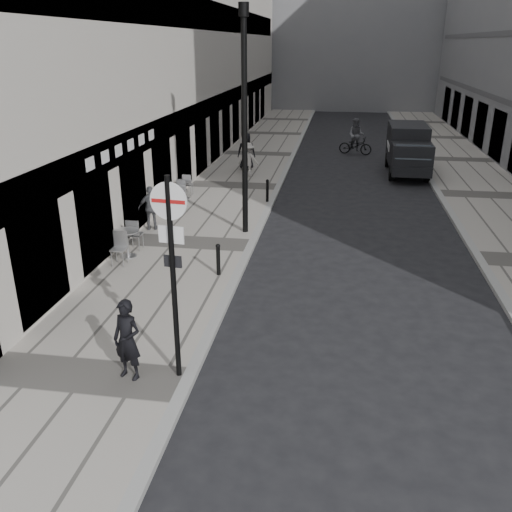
{
  "coord_description": "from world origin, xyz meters",
  "views": [
    {
      "loc": [
        2.65,
        -5.64,
        6.15
      ],
      "look_at": [
        0.82,
        6.25,
        1.4
      ],
      "focal_mm": 38.0,
      "sensor_mm": 36.0,
      "label": 1
    }
  ],
  "objects": [
    {
      "name": "ground",
      "position": [
        0.0,
        0.0,
        0.0
      ],
      "size": [
        120.0,
        120.0,
        0.0
      ],
      "primitive_type": "plane",
      "color": "black",
      "rests_on": "ground"
    },
    {
      "name": "pedestrian_a",
      "position": [
        -3.6,
        11.39,
        0.88
      ],
      "size": [
        0.96,
        0.59,
        1.53
      ],
      "primitive_type": "imported",
      "rotation": [
        0.0,
        0.0,
        3.4
      ],
      "color": "#4F5054",
      "rests_on": "sidewalk"
    },
    {
      "name": "cafe_table_mid",
      "position": [
        -3.48,
        8.81,
        0.62
      ],
      "size": [
        0.76,
        1.72,
        0.98
      ],
      "color": "#B3B3B5",
      "rests_on": "sidewalk"
    },
    {
      "name": "bollard_far",
      "position": [
        -0.15,
        15.5,
        0.55
      ],
      "size": [
        0.11,
        0.11,
        0.85
      ],
      "primitive_type": "cylinder",
      "color": "black",
      "rests_on": "sidewalk"
    },
    {
      "name": "sign_post",
      "position": [
        -0.2,
        3.0,
        2.65
      ],
      "size": [
        0.68,
        0.14,
        3.95
      ],
      "rotation": [
        0.0,
        0.0,
        -0.11
      ],
      "color": "black",
      "rests_on": "sidewalk"
    },
    {
      "name": "lamppost",
      "position": [
        -0.39,
        11.68,
        4.1
      ],
      "size": [
        0.32,
        0.32,
        7.15
      ],
      "color": "black",
      "rests_on": "sidewalk"
    },
    {
      "name": "bollard_near",
      "position": [
        -0.5,
        7.91,
        0.54
      ],
      "size": [
        0.11,
        0.11,
        0.84
      ],
      "primitive_type": "cylinder",
      "color": "black",
      "rests_on": "sidewalk"
    },
    {
      "name": "panel_van",
      "position": [
        6.0,
        22.19,
        1.32
      ],
      "size": [
        1.92,
        5.0,
        2.34
      ],
      "rotation": [
        0.0,
        0.0,
        -0.01
      ],
      "color": "black",
      "rests_on": "ground"
    },
    {
      "name": "pedestrian_b",
      "position": [
        -1.65,
        19.81,
        0.93
      ],
      "size": [
        1.13,
        0.77,
        1.61
      ],
      "primitive_type": "imported",
      "rotation": [
        0.0,
        0.0,
        2.97
      ],
      "color": "#B4ADA6",
      "rests_on": "sidewalk"
    },
    {
      "name": "cafe_table_far",
      "position": [
        -3.6,
        15.43,
        0.58
      ],
      "size": [
        0.7,
        1.58,
        0.9
      ],
      "color": "silver",
      "rests_on": "sidewalk"
    },
    {
      "name": "cyclist",
      "position": [
        3.55,
        26.83,
        0.81
      ],
      "size": [
        2.04,
        1.15,
        2.08
      ],
      "rotation": [
        0.0,
        0.0,
        -0.26
      ],
      "color": "black",
      "rests_on": "ground"
    },
    {
      "name": "cafe_table_near",
      "position": [
        -3.6,
        14.57,
        0.55
      ],
      "size": [
        0.66,
        1.48,
        0.84
      ],
      "color": "silver",
      "rests_on": "sidewalk"
    },
    {
      "name": "sidewalk",
      "position": [
        -2.0,
        18.0,
        0.06
      ],
      "size": [
        4.0,
        60.0,
        0.12
      ],
      "primitive_type": "cube",
      "color": "gray",
      "rests_on": "ground"
    },
    {
      "name": "walking_man",
      "position": [
        -1.11,
        2.79,
        0.93
      ],
      "size": [
        0.67,
        0.53,
        1.62
      ],
      "primitive_type": "imported",
      "rotation": [
        0.0,
        0.0,
        -0.27
      ],
      "color": "black",
      "rests_on": "sidewalk"
    },
    {
      "name": "pedestrian_c",
      "position": [
        -2.01,
        21.34,
        1.04
      ],
      "size": [
        0.99,
        0.74,
        1.84
      ],
      "primitive_type": "imported",
      "rotation": [
        0.0,
        0.0,
        3.32
      ],
      "color": "black",
      "rests_on": "sidewalk"
    },
    {
      "name": "far_sidewalk",
      "position": [
        9.0,
        18.0,
        0.06
      ],
      "size": [
        4.0,
        60.0,
        0.12
      ],
      "primitive_type": "cube",
      "color": "gray",
      "rests_on": "ground"
    }
  ]
}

